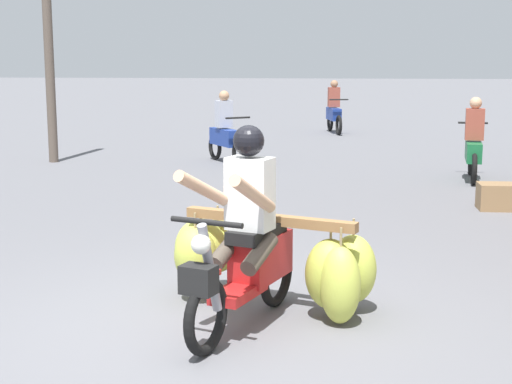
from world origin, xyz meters
name	(u,v)px	position (x,y,z in m)	size (l,w,h in m)	color
ground_plane	(210,332)	(0.00, 0.00, 0.00)	(120.00, 120.00, 0.00)	slate
motorbike_main_loaded	(263,255)	(0.37, 0.47, 0.49)	(1.88, 1.96, 1.58)	black
motorbike_distant_ahead_left	(225,134)	(-1.09, 9.27, 0.57)	(0.96, 1.41, 1.40)	black
motorbike_distant_ahead_right	(474,147)	(3.32, 7.52, 0.57)	(0.51, 1.62, 1.40)	black
motorbike_distant_far_ahead	(334,112)	(1.06, 15.26, 0.57)	(0.58, 1.60, 1.40)	black
produce_crate	(499,197)	(3.23, 5.05, 0.18)	(0.56, 0.40, 0.36)	olive
utility_pole	(48,32)	(-4.47, 9.07, 2.50)	(0.18, 0.18, 5.00)	brown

